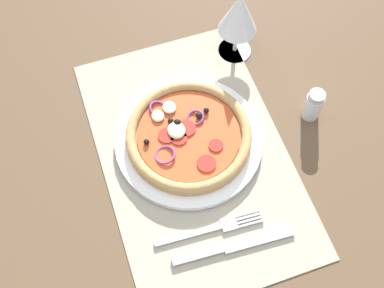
{
  "coord_description": "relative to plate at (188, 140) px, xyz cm",
  "views": [
    {
      "loc": [
        35.77,
        -12.53,
        76.69
      ],
      "look_at": [
        -0.76,
        0.0,
        2.61
      ],
      "focal_mm": 45.73,
      "sensor_mm": 36.0,
      "label": 1
    }
  ],
  "objects": [
    {
      "name": "ground_plane",
      "position": [
        2.53,
        0.2,
        -2.21
      ],
      "size": [
        190.0,
        140.0,
        2.4
      ],
      "primitive_type": "cube",
      "color": "brown"
    },
    {
      "name": "placemat",
      "position": [
        2.53,
        0.2,
        -0.81
      ],
      "size": [
        50.1,
        31.53,
        0.4
      ],
      "primitive_type": "cube",
      "color": "#A39984",
      "rests_on": "ground_plane"
    },
    {
      "name": "plate",
      "position": [
        0.0,
        0.0,
        0.0
      ],
      "size": [
        25.98,
        25.98,
        1.21
      ],
      "primitive_type": "cylinder",
      "color": "white",
      "rests_on": "placemat"
    },
    {
      "name": "pizza",
      "position": [
        -0.07,
        -0.06,
        1.69
      ],
      "size": [
        21.85,
        21.85,
        2.61
      ],
      "color": "tan",
      "rests_on": "plate"
    },
    {
      "name": "fork",
      "position": [
        16.42,
        -0.89,
        -0.39
      ],
      "size": [
        2.56,
        18.06,
        0.44
      ],
      "rotation": [
        0.0,
        0.0,
        1.51
      ],
      "color": "silver",
      "rests_on": "placemat"
    },
    {
      "name": "knife",
      "position": [
        20.1,
        1.09,
        -0.35
      ],
      "size": [
        2.85,
        20.06,
        0.62
      ],
      "rotation": [
        0.0,
        0.0,
        1.51
      ],
      "color": "silver",
      "rests_on": "placemat"
    },
    {
      "name": "wine_glass",
      "position": [
        -16.42,
        15.28,
        9.11
      ],
      "size": [
        7.2,
        7.2,
        14.9
      ],
      "color": "silver",
      "rests_on": "ground_plane"
    },
    {
      "name": "pepper_shaker",
      "position": [
        1.68,
        22.95,
        2.25
      ],
      "size": [
        3.2,
        3.2,
        6.7
      ],
      "color": "silver",
      "rests_on": "ground_plane"
    }
  ]
}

